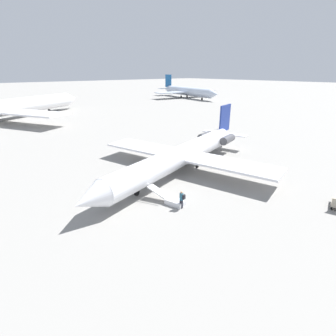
{
  "coord_description": "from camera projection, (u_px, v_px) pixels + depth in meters",
  "views": [
    {
      "loc": [
        21.23,
        22.6,
        12.09
      ],
      "look_at": [
        3.44,
        1.79,
        1.86
      ],
      "focal_mm": 28.0,
      "sensor_mm": 36.0,
      "label": 1
    }
  ],
  "objects": [
    {
      "name": "ground_plane",
      "position": [
        179.0,
        172.0,
        33.25
      ],
      "size": [
        600.0,
        600.0,
        0.0
      ],
      "primitive_type": "plane",
      "color": "gray"
    },
    {
      "name": "boarding_stairs",
      "position": [
        172.0,
        200.0,
        25.22
      ],
      "size": [
        2.03,
        4.14,
        1.73
      ],
      "rotation": [
        0.0,
        0.0,
        -1.31
      ],
      "color": "silver",
      "rests_on": "ground"
    },
    {
      "name": "airplane_main",
      "position": [
        184.0,
        154.0,
        33.27
      ],
      "size": [
        31.19,
        24.13,
        6.99
      ],
      "rotation": [
        0.0,
        0.0,
        0.26
      ],
      "color": "silver",
      "rests_on": "ground"
    },
    {
      "name": "airplane_taxiing_distant",
      "position": [
        187.0,
        91.0,
        121.59
      ],
      "size": [
        31.17,
        41.17,
        10.1
      ],
      "rotation": [
        0.0,
        0.0,
        1.42
      ],
      "color": "silver",
      "rests_on": "ground"
    },
    {
      "name": "airplane_far_left",
      "position": [
        0.0,
        108.0,
        65.44
      ],
      "size": [
        50.4,
        40.09,
        10.69
      ],
      "rotation": [
        0.0,
        0.0,
        3.62
      ],
      "color": "white",
      "rests_on": "ground"
    },
    {
      "name": "passenger",
      "position": [
        182.0,
        198.0,
        24.15
      ],
      "size": [
        0.41,
        0.56,
        1.74
      ],
      "rotation": [
        0.0,
        0.0,
        -1.31
      ],
      "color": "#23232D",
      "rests_on": "ground"
    }
  ]
}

